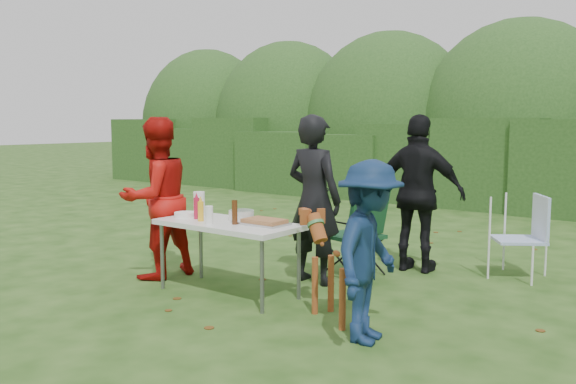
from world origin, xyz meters
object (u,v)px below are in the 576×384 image
Objects in this scene: mustard_bottle at (201,211)px; camping_chair at (353,230)px; lawn_chair at (518,236)px; paper_towel_roll at (199,204)px; dog at (337,270)px; beer_bottle at (235,212)px; person_red_jacket at (156,198)px; folding_table at (228,227)px; person_cook at (314,199)px; person_black_puffy at (419,194)px; ketchup_bottle at (197,208)px; child at (370,252)px.

camping_chair is at bearing 61.06° from mustard_bottle.
paper_towel_roll reaches higher than lawn_chair.
dog is 3.99× the size of beer_bottle.
lawn_chair is at bearing 132.77° from person_red_jacket.
camping_chair is at bearing 135.18° from person_red_jacket.
beer_bottle is at bearing 9.73° from mustard_bottle.
person_red_jacket reaches higher than folding_table.
person_cook is at bearing -19.70° from dog.
beer_bottle is (1.25, -0.07, -0.04)m from person_red_jacket.
folding_table is 0.82× the size of person_black_puffy.
lawn_chair is 3.62× the size of paper_towel_roll.
ketchup_bottle is 0.54m from beer_bottle.
beer_bottle is at bearing 75.76° from person_cook.
folding_table is at bearing 94.96° from person_red_jacket.
child reaches higher than camping_chair.
beer_bottle is at bearing 27.72° from dog.
lawn_chair is 3.57m from ketchup_bottle.
dog is at bearing 3.60° from mustard_bottle.
beer_bottle is 0.68m from paper_towel_roll.
dog is 1.76m from ketchup_bottle.
ketchup_bottle is at bearing 11.22° from lawn_chair.
mustard_bottle is 0.83× the size of beer_bottle.
child is at bearing -9.49° from folding_table.
beer_bottle is at bearing -13.91° from paper_towel_roll.
paper_towel_roll is at bearing 70.08° from child.
person_cook is 1.76× the size of camping_chair.
ketchup_bottle is (-2.19, 0.25, 0.12)m from child.
beer_bottle is at bearing 18.19° from lawn_chair.
beer_bottle is (0.40, 0.07, 0.02)m from mustard_bottle.
folding_table is at bearing 24.92° from dog.
camping_chair is (-0.72, 1.45, 0.06)m from dog.
ketchup_bottle reaches higher than lawn_chair.
person_black_puffy is at bearing 58.19° from mustard_bottle.
person_red_jacket is at bearing 170.46° from mustard_bottle.
person_red_jacket is 1.25m from beer_bottle.
person_black_puffy is 2.56m from mustard_bottle.
child reaches higher than lawn_chair.
folding_table is at bearing 7.58° from ketchup_bottle.
child is 6.60× the size of ketchup_bottle.
lawn_chair is at bearing -135.76° from person_cook.
person_cook is 1.23m from paper_towel_roll.
child is at bearing 140.73° from person_cook.
person_red_jacket is at bearing 35.62° from person_black_puffy.
folding_table is 1.59× the size of lawn_chair.
dog reaches higher than folding_table.
lawn_chair is at bearing 47.42° from mustard_bottle.
dog is at bearing -1.33° from folding_table.
person_red_jacket reaches higher than camping_chair.
paper_towel_roll is at bearing 128.36° from ketchup_bottle.
mustard_bottle is 0.91× the size of ketchup_bottle.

